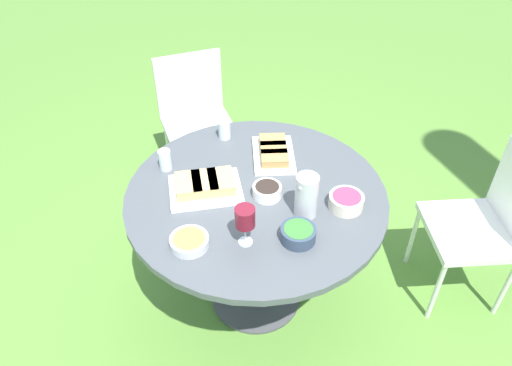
% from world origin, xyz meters
% --- Properties ---
extents(ground_plane, '(40.00, 40.00, 0.00)m').
position_xyz_m(ground_plane, '(0.00, 0.00, 0.00)').
color(ground_plane, '#5B8C38').
extents(dining_table, '(1.22, 1.22, 0.78)m').
position_xyz_m(dining_table, '(0.00, 0.00, 0.66)').
color(dining_table, '#4C4C51').
rests_on(dining_table, ground_plane).
extents(chair_near_left, '(0.61, 0.61, 0.89)m').
position_xyz_m(chair_near_left, '(-0.86, 0.82, 0.52)').
color(chair_near_left, silver).
rests_on(chair_near_left, ground_plane).
extents(chair_near_right, '(0.58, 0.58, 0.89)m').
position_xyz_m(chair_near_right, '(-0.54, -1.04, 0.52)').
color(chair_near_right, silver).
rests_on(chair_near_right, ground_plane).
extents(water_pitcher, '(0.11, 0.10, 0.21)m').
position_xyz_m(water_pitcher, '(-0.04, 0.25, 0.88)').
color(water_pitcher, silver).
rests_on(water_pitcher, dining_table).
extents(wine_glass, '(0.08, 0.08, 0.19)m').
position_xyz_m(wine_glass, '(0.26, 0.18, 0.92)').
color(wine_glass, silver).
rests_on(wine_glass, dining_table).
extents(platter_bread_main, '(0.41, 0.40, 0.07)m').
position_xyz_m(platter_bread_main, '(0.15, -0.18, 0.81)').
color(platter_bread_main, white).
rests_on(platter_bread_main, dining_table).
extents(platter_charcuterie, '(0.36, 0.36, 0.06)m').
position_xyz_m(platter_charcuterie, '(-0.26, -0.12, 0.81)').
color(platter_charcuterie, white).
rests_on(platter_charcuterie, dining_table).
extents(bowl_fries, '(0.16, 0.16, 0.04)m').
position_xyz_m(bowl_fries, '(0.43, 0.02, 0.80)').
color(bowl_fries, silver).
rests_on(bowl_fries, dining_table).
extents(bowl_salad, '(0.15, 0.15, 0.06)m').
position_xyz_m(bowl_salad, '(0.10, 0.33, 0.81)').
color(bowl_salad, '#334256').
rests_on(bowl_salad, dining_table).
extents(bowl_olives, '(0.13, 0.13, 0.06)m').
position_xyz_m(bowl_olives, '(-0.02, 0.05, 0.81)').
color(bowl_olives, white).
rests_on(bowl_olives, dining_table).
extents(bowl_dip_red, '(0.16, 0.16, 0.06)m').
position_xyz_m(bowl_dip_red, '(-0.20, 0.36, 0.81)').
color(bowl_dip_red, beige).
rests_on(bowl_dip_red, dining_table).
extents(cup_water_near, '(0.06, 0.06, 0.10)m').
position_xyz_m(cup_water_near, '(-0.22, -0.42, 0.83)').
color(cup_water_near, silver).
rests_on(cup_water_near, dining_table).
extents(cup_water_far, '(0.06, 0.06, 0.11)m').
position_xyz_m(cup_water_far, '(0.16, -0.45, 0.83)').
color(cup_water_far, silver).
rests_on(cup_water_far, dining_table).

